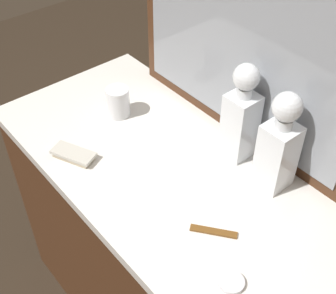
{
  "coord_description": "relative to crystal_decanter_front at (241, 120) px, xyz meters",
  "views": [
    {
      "loc": [
        0.76,
        -0.63,
        1.85
      ],
      "look_at": [
        0.0,
        0.0,
        0.96
      ],
      "focal_mm": 49.17,
      "sensor_mm": 36.0,
      "label": 1
    }
  ],
  "objects": [
    {
      "name": "dresser_mirror",
      "position": [
        -0.09,
        0.07,
        0.21
      ],
      "size": [
        0.86,
        0.03,
        0.67
      ],
      "color": "#472816",
      "rests_on": "dresser"
    },
    {
      "name": "porcelain_dish",
      "position": [
        0.31,
        -0.34,
        -0.12
      ],
      "size": [
        0.06,
        0.06,
        0.01
      ],
      "color": "silver",
      "rests_on": "dresser"
    },
    {
      "name": "crystal_tumbler_left",
      "position": [
        -0.39,
        -0.17,
        -0.08
      ],
      "size": [
        0.08,
        0.08,
        0.1
      ],
      "color": "white",
      "rests_on": "dresser"
    },
    {
      "name": "tortoiseshell_comb",
      "position": [
        0.18,
        -0.27,
        -0.12
      ],
      "size": [
        0.11,
        0.09,
        0.01
      ],
      "color": "brown",
      "rests_on": "dresser"
    },
    {
      "name": "crystal_decanter_far_right",
      "position": [
        0.15,
        -0.01,
        -0.0
      ],
      "size": [
        0.09,
        0.09,
        0.31
      ],
      "color": "white",
      "rests_on": "dresser"
    },
    {
      "name": "crystal_decanter_front",
      "position": [
        0.0,
        0.0,
        0.0
      ],
      "size": [
        0.08,
        0.08,
        0.32
      ],
      "color": "white",
      "rests_on": "dresser"
    },
    {
      "name": "dresser",
      "position": [
        -0.09,
        -0.2,
        -0.57
      ],
      "size": [
        1.22,
        0.59,
        0.88
      ],
      "color": "#472816",
      "rests_on": "ground_plane"
    },
    {
      "name": "silver_brush_rear",
      "position": [
        -0.3,
        -0.4,
        -0.12
      ],
      "size": [
        0.15,
        0.11,
        0.02
      ],
      "color": "#B7A88C",
      "rests_on": "dresser"
    }
  ]
}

